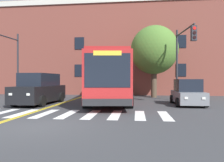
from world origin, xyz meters
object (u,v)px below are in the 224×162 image
Objects in this scene: car_black_near_lane at (40,89)px; car_tan_behind_bus at (124,85)px; city_bus at (108,78)px; car_grey_far_lane at (188,93)px; traffic_light_far_corner at (9,54)px; street_tree_curbside_large at (154,50)px; traffic_light_near_corner at (183,51)px.

car_tan_behind_bus reaches higher than car_black_near_lane.
city_bus is 2.29× the size of car_black_near_lane.
car_tan_behind_bus is at bearing 115.00° from car_grey_far_lane.
car_tan_behind_bus is 12.96m from traffic_light_far_corner.
city_bus is 9.18m from traffic_light_far_corner.
car_black_near_lane reaches higher than car_grey_far_lane.
street_tree_curbside_large is (8.57, 6.93, 3.61)m from car_black_near_lane.
city_bus reaches higher than car_black_near_lane.
city_bus is 9.58m from car_tan_behind_bus.
car_black_near_lane is 0.74× the size of street_tree_curbside_large.
traffic_light_far_corner is (-8.88, 1.18, 2.03)m from city_bus.
car_tan_behind_bus is 6.50m from street_tree_curbside_large.
car_tan_behind_bus is at bearing 41.32° from traffic_light_far_corner.
car_black_near_lane is at bearing -141.06° from street_tree_curbside_large.
car_grey_far_lane is 11.88m from car_tan_behind_bus.
car_tan_behind_bus is at bearing 118.87° from traffic_light_near_corner.
car_grey_far_lane is at bearing -9.44° from traffic_light_far_corner.
traffic_light_near_corner is at bearing -69.19° from street_tree_curbside_large.
city_bus is at bearing -93.73° from car_tan_behind_bus.
car_grey_far_lane is at bearing -65.00° from car_tan_behind_bus.
city_bus is 2.00× the size of traffic_light_far_corner.
city_bus is 6.03m from traffic_light_near_corner.
car_tan_behind_bus is (5.34, 11.31, 0.06)m from car_black_near_lane.
traffic_light_near_corner is (5.04, -9.14, 2.86)m from car_tan_behind_bus.
street_tree_curbside_large is at bearing -53.60° from car_tan_behind_bus.
traffic_light_near_corner is at bearing 3.93° from city_bus.
city_bus is 2.36× the size of car_tan_behind_bus.
street_tree_curbside_large is at bearing 105.65° from car_grey_far_lane.
car_grey_far_lane is at bearing -74.35° from street_tree_curbside_large.
car_grey_far_lane is 0.64× the size of traffic_light_far_corner.
traffic_light_near_corner is at bearing 89.23° from car_grey_far_lane.
car_grey_far_lane is (5.64, -1.23, -1.09)m from city_bus.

